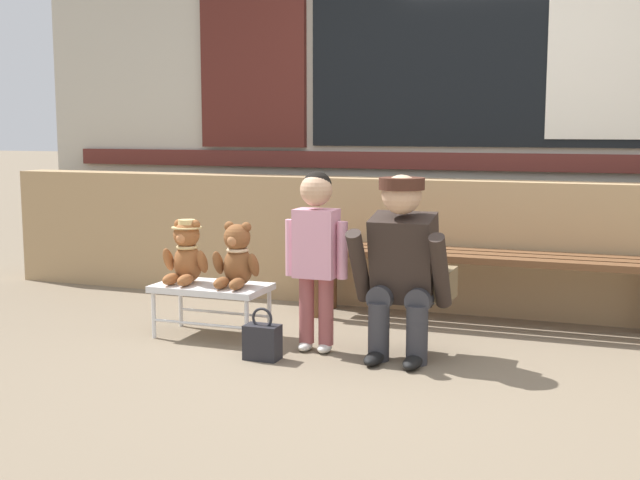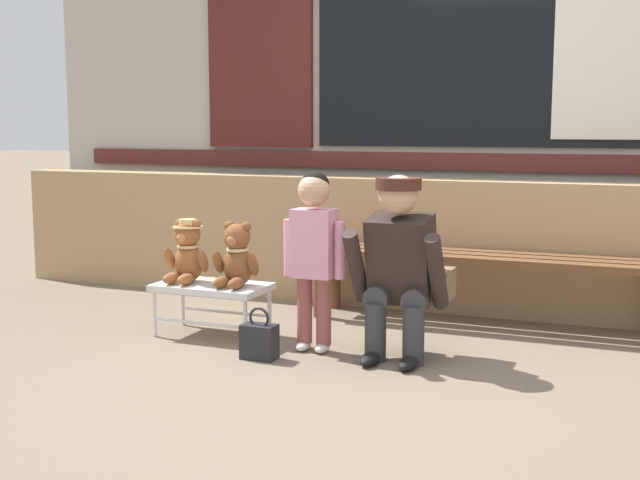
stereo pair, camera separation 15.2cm
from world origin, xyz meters
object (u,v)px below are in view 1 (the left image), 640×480
wooden_bench_long (476,264)px  adult_crouching (405,266)px  child_standing (316,241)px  small_display_bench (212,290)px  handbag_on_ground (262,341)px  teddy_bear_with_hat (186,253)px  teddy_bear_plain (237,258)px

wooden_bench_long → adult_crouching: bearing=-104.6°
child_standing → adult_crouching: bearing=3.5°
small_display_bench → handbag_on_ground: bearing=-35.3°
teddy_bear_with_hat → child_standing: 0.84m
small_display_bench → handbag_on_ground: small_display_bench is taller
teddy_bear_plain → adult_crouching: 0.98m
wooden_bench_long → child_standing: size_ratio=2.19×
teddy_bear_with_hat → adult_crouching: 1.30m
wooden_bench_long → child_standing: child_standing is taller
child_standing → adult_crouching: child_standing is taller
teddy_bear_plain → handbag_on_ground: size_ratio=1.34×
wooden_bench_long → small_display_bench: bearing=-149.5°
adult_crouching → small_display_bench: bearing=177.5°
small_display_bench → child_standing: (0.66, -0.08, 0.33)m
adult_crouching → handbag_on_ground: 0.82m
teddy_bear_plain → handbag_on_ground: 0.58m
small_display_bench → teddy_bear_with_hat: (-0.16, 0.00, 0.21)m
wooden_bench_long → handbag_on_ground: size_ratio=7.72×
teddy_bear_with_hat → teddy_bear_plain: bearing=-0.1°
teddy_bear_with_hat → child_standing: size_ratio=0.38×
small_display_bench → teddy_bear_with_hat: 0.26m
small_display_bench → adult_crouching: (1.14, -0.05, 0.21)m
teddy_bear_plain → handbag_on_ground: bearing=-47.3°
teddy_bear_plain → child_standing: size_ratio=0.38×
small_display_bench → adult_crouching: 1.16m
wooden_bench_long → small_display_bench: size_ratio=3.28×
wooden_bench_long → handbag_on_ground: wooden_bench_long is taller
small_display_bench → child_standing: 0.74m
handbag_on_ground → child_standing: bearing=51.0°
teddy_bear_with_hat → handbag_on_ground: bearing=-27.9°
wooden_bench_long → small_display_bench: 1.58m
teddy_bear_plain → adult_crouching: bearing=-3.0°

